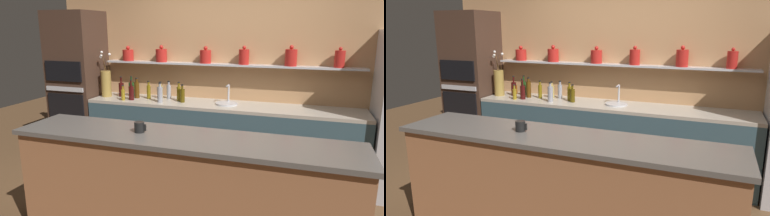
% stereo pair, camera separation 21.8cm
% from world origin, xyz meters
% --- Properties ---
extents(back_wall_unit, '(5.20, 0.28, 2.60)m').
position_xyz_m(back_wall_unit, '(-0.00, 1.60, 1.30)').
color(back_wall_unit, tan).
rests_on(back_wall_unit, ground_plane).
extents(back_counter_unit, '(3.58, 0.62, 0.92)m').
position_xyz_m(back_counter_unit, '(-0.10, 1.24, 0.46)').
color(back_counter_unit, '#334C56').
rests_on(back_counter_unit, ground_plane).
extents(island_counter, '(2.89, 0.61, 1.02)m').
position_xyz_m(island_counter, '(0.00, -0.49, 0.51)').
color(island_counter, '#99603D').
rests_on(island_counter, ground_plane).
extents(oven_tower, '(0.69, 0.64, 2.12)m').
position_xyz_m(oven_tower, '(-2.25, 1.24, 1.06)').
color(oven_tower, '#3D281E').
rests_on(oven_tower, ground_plane).
extents(flower_vase, '(0.17, 0.15, 0.65)m').
position_xyz_m(flower_vase, '(-1.77, 1.22, 1.12)').
color(flower_vase, olive).
rests_on(flower_vase, back_counter_unit).
extents(sink_fixture, '(0.28, 0.28, 0.25)m').
position_xyz_m(sink_fixture, '(-0.01, 1.25, 0.94)').
color(sink_fixture, '#B7B7BC').
rests_on(sink_fixture, back_counter_unit).
extents(bottle_sauce_0, '(0.05, 0.05, 0.17)m').
position_xyz_m(bottle_sauce_0, '(-1.62, 1.42, 0.99)').
color(bottle_sauce_0, '#9E4C0A').
rests_on(bottle_sauce_0, back_counter_unit).
extents(bottle_spirit_1, '(0.07, 0.07, 0.26)m').
position_xyz_m(bottle_spirit_1, '(-0.88, 1.09, 1.03)').
color(bottle_spirit_1, gray).
rests_on(bottle_spirit_1, back_counter_unit).
extents(bottle_wine_2, '(0.08, 0.08, 0.29)m').
position_xyz_m(bottle_wine_2, '(-1.44, 1.36, 1.02)').
color(bottle_wine_2, '#193814').
rests_on(bottle_wine_2, back_counter_unit).
extents(bottle_spirit_3, '(0.07, 0.07, 0.23)m').
position_xyz_m(bottle_spirit_3, '(-0.98, 1.34, 1.01)').
color(bottle_spirit_3, tan).
rests_on(bottle_spirit_3, back_counter_unit).
extents(bottle_wine_4, '(0.07, 0.07, 0.29)m').
position_xyz_m(bottle_wine_4, '(-1.56, 1.28, 1.02)').
color(bottle_wine_4, '#380C0C').
rests_on(bottle_wine_4, back_counter_unit).
extents(bottle_wine_5, '(0.07, 0.07, 0.28)m').
position_xyz_m(bottle_wine_5, '(-1.31, 1.11, 1.02)').
color(bottle_wine_5, '#380C0C').
rests_on(bottle_wine_5, back_counter_unit).
extents(bottle_spirit_6, '(0.07, 0.07, 0.28)m').
position_xyz_m(bottle_spirit_6, '(-1.30, 1.25, 1.04)').
color(bottle_spirit_6, '#4C2D0C').
rests_on(bottle_spirit_6, back_counter_unit).
extents(bottle_oil_7, '(0.05, 0.05, 0.21)m').
position_xyz_m(bottle_oil_7, '(-1.41, 1.05, 1.00)').
color(bottle_oil_7, olive).
rests_on(bottle_oil_7, back_counter_unit).
extents(bottle_oil_8, '(0.05, 0.05, 0.25)m').
position_xyz_m(bottle_oil_8, '(-1.12, 1.26, 1.02)').
color(bottle_oil_8, brown).
rests_on(bottle_oil_8, back_counter_unit).
extents(bottle_spirit_9, '(0.06, 0.06, 0.25)m').
position_xyz_m(bottle_spirit_9, '(-0.86, 1.36, 1.02)').
color(bottle_spirit_9, gray).
rests_on(bottle_spirit_9, back_counter_unit).
extents(bottle_oil_10, '(0.06, 0.06, 0.26)m').
position_xyz_m(bottle_oil_10, '(-0.67, 1.26, 1.02)').
color(bottle_oil_10, brown).
rests_on(bottle_oil_10, back_counter_unit).
extents(bottle_oil_11, '(0.06, 0.06, 0.24)m').
position_xyz_m(bottle_oil_11, '(-0.59, 1.18, 1.01)').
color(bottle_oil_11, '#47380A').
rests_on(bottle_oil_11, back_counter_unit).
extents(coffee_mug, '(0.11, 0.09, 0.09)m').
position_xyz_m(coffee_mug, '(-0.37, -0.50, 1.06)').
color(coffee_mug, black).
rests_on(coffee_mug, island_counter).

